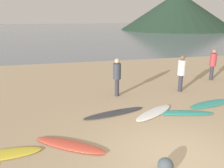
# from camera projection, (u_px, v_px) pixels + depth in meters

# --- Properties ---
(ground_plane) EXTENTS (120.00, 120.00, 0.20)m
(ground_plane) POSITION_uv_depth(u_px,v_px,m) (101.00, 73.00, 15.08)
(ground_plane) COLOR tan
(ground_plane) RESTS_ON ground
(ocean_water) EXTENTS (140.00, 100.00, 0.01)m
(ocean_water) POSITION_uv_depth(u_px,v_px,m) (64.00, 29.00, 64.69)
(ocean_water) COLOR slate
(ocean_water) RESTS_ON ground
(headland_hill) EXTENTS (29.46, 29.46, 9.59)m
(headland_hill) POSITION_uv_depth(u_px,v_px,m) (177.00, 11.00, 59.65)
(headland_hill) COLOR #1E3323
(headland_hill) RESTS_ON ground
(surfboard_0) EXTENTS (2.09, 0.60, 0.07)m
(surfboard_0) POSITION_uv_depth(u_px,v_px,m) (0.00, 155.00, 5.92)
(surfboard_0) COLOR yellow
(surfboard_0) RESTS_ON ground
(surfboard_1) EXTENTS (2.07, 1.64, 0.09)m
(surfboard_1) POSITION_uv_depth(u_px,v_px,m) (70.00, 145.00, 6.35)
(surfboard_1) COLOR #D84C38
(surfboard_1) RESTS_ON ground
(surfboard_2) EXTENTS (2.48, 0.98, 0.07)m
(surfboard_2) POSITION_uv_depth(u_px,v_px,m) (114.00, 113.00, 8.48)
(surfboard_2) COLOR #333338
(surfboard_2) RESTS_ON ground
(surfboard_3) EXTENTS (2.05, 1.57, 0.10)m
(surfboard_3) POSITION_uv_depth(u_px,v_px,m) (154.00, 112.00, 8.48)
(surfboard_3) COLOR white
(surfboard_3) RESTS_ON ground
(surfboard_4) EXTENTS (2.39, 1.07, 0.06)m
(surfboard_4) POSITION_uv_depth(u_px,v_px,m) (182.00, 113.00, 8.49)
(surfboard_4) COLOR teal
(surfboard_4) RESTS_ON ground
(surfboard_5) EXTENTS (2.24, 1.04, 0.06)m
(surfboard_5) POSITION_uv_depth(u_px,v_px,m) (210.00, 104.00, 9.39)
(surfboard_5) COLOR teal
(surfboard_5) RESTS_ON ground
(person_0) EXTENTS (0.35, 0.35, 1.75)m
(person_0) POSITION_uv_depth(u_px,v_px,m) (213.00, 62.00, 12.71)
(person_0) COLOR #2D2D38
(person_0) RESTS_ON ground
(person_1) EXTENTS (0.36, 0.36, 1.76)m
(person_1) POSITION_uv_depth(u_px,v_px,m) (182.00, 70.00, 10.74)
(person_1) COLOR #2D2D38
(person_1) RESTS_ON ground
(person_2) EXTENTS (0.35, 0.35, 1.73)m
(person_2) POSITION_uv_depth(u_px,v_px,m) (117.00, 74.00, 10.12)
(person_2) COLOR #2D2D38
(person_2) RESTS_ON ground
(beach_rock_far) EXTENTS (0.37, 0.37, 0.37)m
(beach_rock_far) POSITION_uv_depth(u_px,v_px,m) (166.00, 166.00, 5.25)
(beach_rock_far) COLOR #424C51
(beach_rock_far) RESTS_ON ground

